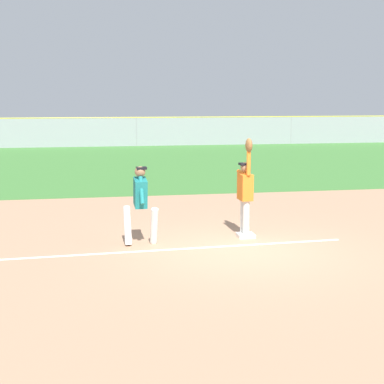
{
  "coord_description": "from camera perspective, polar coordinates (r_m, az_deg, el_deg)",
  "views": [
    {
      "loc": [
        -3.08,
        -11.32,
        3.16
      ],
      "look_at": [
        -0.82,
        1.29,
        1.05
      ],
      "focal_mm": 53.54,
      "sensor_mm": 36.0,
      "label": 1
    }
  ],
  "objects": [
    {
      "name": "ground_plane",
      "position": [
        12.15,
        4.91,
        -5.75
      ],
      "size": [
        79.5,
        79.5,
        0.0
      ],
      "primitive_type": "plane",
      "color": "tan"
    },
    {
      "name": "chalk_foul_line",
      "position": [
        11.92,
        -12.38,
        -6.21
      ],
      "size": [
        11.99,
        0.67,
        0.01
      ],
      "primitive_type": "cube",
      "rotation": [
        0.0,
        0.0,
        0.05
      ],
      "color": "white",
      "rests_on": "ground_plane"
    },
    {
      "name": "fielder",
      "position": [
        13.11,
        5.34,
        0.36
      ],
      "size": [
        0.28,
        0.89,
        2.28
      ],
      "rotation": [
        0.0,
        0.0,
        3.18
      ],
      "color": "silver",
      "rests_on": "ground_plane"
    },
    {
      "name": "outfield_fence",
      "position": [
        38.17,
        -5.56,
        6.01
      ],
      "size": [
        42.96,
        0.08,
        1.92
      ],
      "color": "#93999E",
      "rests_on": "ground_plane"
    },
    {
      "name": "parked_car_white",
      "position": [
        41.47,
        -18.55,
        5.44
      ],
      "size": [
        4.46,
        2.24,
        1.25
      ],
      "rotation": [
        0.0,
        0.0,
        0.03
      ],
      "color": "white",
      "rests_on": "ground_plane"
    },
    {
      "name": "parked_car_tan",
      "position": [
        41.52,
        -6.07,
        5.87
      ],
      "size": [
        4.41,
        2.13,
        1.25
      ],
      "rotation": [
        0.0,
        0.0,
        -0.0
      ],
      "color": "tan",
      "rests_on": "ground_plane"
    },
    {
      "name": "parked_car_green",
      "position": [
        42.9,
        7.63,
        5.95
      ],
      "size": [
        4.52,
        2.36,
        1.25
      ],
      "rotation": [
        0.0,
        0.0,
        0.07
      ],
      "color": "#1E6B33",
      "rests_on": "ground_plane"
    },
    {
      "name": "parked_car_silver",
      "position": [
        41.97,
        1.08,
        5.96
      ],
      "size": [
        4.5,
        2.31,
        1.25
      ],
      "rotation": [
        0.0,
        0.0,
        -0.05
      ],
      "color": "#B7B7BC",
      "rests_on": "ground_plane"
    },
    {
      "name": "first_base",
      "position": [
        13.24,
        5.37,
        -4.31
      ],
      "size": [
        0.39,
        0.39,
        0.08
      ],
      "primitive_type": "cube",
      "rotation": [
        0.0,
        0.0,
        -0.02
      ],
      "color": "white",
      "rests_on": "ground_plane"
    },
    {
      "name": "parked_car_black",
      "position": [
        40.87,
        -12.28,
        5.65
      ],
      "size": [
        4.43,
        2.17,
        1.25
      ],
      "rotation": [
        0.0,
        0.0,
        0.01
      ],
      "color": "black",
      "rests_on": "ground_plane"
    },
    {
      "name": "runner",
      "position": [
        12.35,
        -5.16,
        -0.77
      ],
      "size": [
        0.72,
        0.84,
        1.72
      ],
      "rotation": [
        0.0,
        0.0,
        0.02
      ],
      "color": "white",
      "rests_on": "ground_plane"
    },
    {
      "name": "baseball",
      "position": [
        12.85,
        5.55,
        4.6
      ],
      "size": [
        0.07,
        0.07,
        0.07
      ],
      "primitive_type": "sphere",
      "color": "white"
    },
    {
      "name": "outfield_grass",
      "position": [
        28.51,
        -3.91,
        2.98
      ],
      "size": [
        42.88,
        19.63,
        0.01
      ],
      "primitive_type": "cube",
      "color": "#3D7533",
      "rests_on": "ground_plane"
    }
  ]
}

